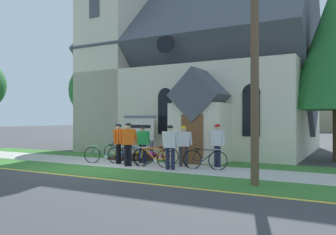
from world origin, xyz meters
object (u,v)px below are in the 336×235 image
object	(u,v)px
cyclist_in_orange_jersey	(184,143)
yard_deciduous_tree	(94,90)
cyclist_in_blue_jersey	(118,140)
bicycle_white	(153,158)
bicycle_black	(119,152)
utility_pole	(251,24)
cyclist_in_green_jersey	(142,141)
bicycle_red	(104,154)
cyclist_in_red_jersey	(170,144)
cyclist_in_white_jersey	(128,140)
bicycle_blue	(131,156)
church_sign	(139,130)
roadside_conifer	(336,43)
bicycle_green	(158,155)
bicycle_yellow	(205,159)
cyclist_in_yellow_jersey	(217,142)

from	to	relation	value
cyclist_in_orange_jersey	yard_deciduous_tree	world-z (taller)	yard_deciduous_tree
cyclist_in_blue_jersey	bicycle_white	bearing A→B (deg)	-5.94
bicycle_black	utility_pole	bearing A→B (deg)	-22.89
bicycle_black	cyclist_in_green_jersey	world-z (taller)	cyclist_in_green_jersey
bicycle_red	bicycle_white	world-z (taller)	bicycle_red
cyclist_in_orange_jersey	cyclist_in_red_jersey	distance (m)	1.06
cyclist_in_green_jersey	yard_deciduous_tree	bearing A→B (deg)	143.97
cyclist_in_white_jersey	yard_deciduous_tree	distance (m)	10.23
yard_deciduous_tree	bicycle_blue	bearing A→B (deg)	-40.02
bicycle_blue	bicycle_white	bearing A→B (deg)	-10.92
bicycle_blue	yard_deciduous_tree	bearing A→B (deg)	139.98
bicycle_black	cyclist_in_white_jersey	world-z (taller)	cyclist_in_white_jersey
bicycle_red	bicycle_blue	world-z (taller)	bicycle_red
church_sign	bicycle_white	bearing A→B (deg)	-47.82
cyclist_in_white_jersey	cyclist_in_green_jersey	world-z (taller)	cyclist_in_white_jersey
utility_pole	cyclist_in_green_jersey	bearing A→B (deg)	153.50
cyclist_in_blue_jersey	roadside_conifer	distance (m)	10.47
bicycle_black	bicycle_blue	bearing A→B (deg)	-35.21
cyclist_in_green_jersey	cyclist_in_red_jersey	distance (m)	2.42
bicycle_black	bicycle_white	xyz separation A→B (m)	(2.50, -1.13, -0.00)
church_sign	bicycle_green	world-z (taller)	church_sign
cyclist_in_red_jersey	bicycle_red	bearing A→B (deg)	173.04
bicycle_red	yard_deciduous_tree	world-z (taller)	yard_deciduous_tree
church_sign	bicycle_white	size ratio (longest dim) A/B	1.15
bicycle_yellow	roadside_conifer	size ratio (longest dim) A/B	0.21
utility_pole	bicycle_white	bearing A→B (deg)	157.98
cyclist_in_red_jersey	cyclist_in_green_jersey	bearing A→B (deg)	148.20
bicycle_yellow	utility_pole	world-z (taller)	utility_pole
bicycle_green	utility_pole	xyz separation A→B (m)	(4.70, -2.73, 4.28)
bicycle_yellow	bicycle_red	distance (m)	4.56
bicycle_black	roadside_conifer	world-z (taller)	roadside_conifer
bicycle_green	cyclist_in_red_jersey	world-z (taller)	cyclist_in_red_jersey
cyclist_in_green_jersey	cyclist_in_red_jersey	xyz separation A→B (m)	(2.06, -1.28, 0.05)
roadside_conifer	cyclist_in_yellow_jersey	bearing A→B (deg)	-134.75
bicycle_red	cyclist_in_white_jersey	bearing A→B (deg)	-14.30
utility_pole	roadside_conifer	size ratio (longest dim) A/B	1.02
cyclist_in_yellow_jersey	utility_pole	distance (m)	5.20
bicycle_yellow	bicycle_black	bearing A→B (deg)	171.55
cyclist_in_orange_jersey	cyclist_in_green_jersey	bearing A→B (deg)	174.18
church_sign	cyclist_in_yellow_jersey	world-z (taller)	church_sign
bicycle_black	bicycle_white	distance (m)	2.74
cyclist_in_blue_jersey	cyclist_in_white_jersey	xyz separation A→B (m)	(0.81, -0.45, 0.04)
bicycle_blue	roadside_conifer	world-z (taller)	roadside_conifer
cyclist_in_blue_jersey	cyclist_in_green_jersey	size ratio (longest dim) A/B	1.06
cyclist_in_yellow_jersey	utility_pole	bearing A→B (deg)	-54.32
bicycle_black	bicycle_blue	size ratio (longest dim) A/B	1.04
bicycle_yellow	cyclist_in_orange_jersey	bearing A→B (deg)	163.81
cyclist_in_green_jersey	cyclist_in_red_jersey	bearing A→B (deg)	-31.80
church_sign	cyclist_in_green_jersey	world-z (taller)	church_sign
cyclist_in_green_jersey	cyclist_in_yellow_jersey	bearing A→B (deg)	4.70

